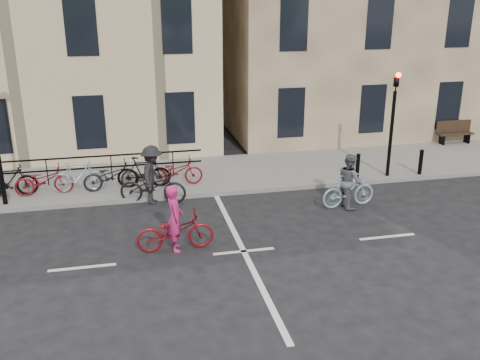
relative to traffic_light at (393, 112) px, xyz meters
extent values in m
plane|color=black|center=(-6.20, -4.34, -2.45)|extent=(120.00, 120.00, 0.00)
cube|color=slate|center=(-10.20, 1.66, -2.38)|extent=(46.00, 4.00, 0.15)
cylinder|color=black|center=(0.00, 0.01, -0.80)|extent=(0.12, 0.12, 3.00)
imported|color=black|center=(0.00, 0.01, 1.15)|extent=(0.15, 0.18, 0.90)
sphere|color=#FF0C05|center=(0.00, -0.11, 1.25)|extent=(0.18, 0.18, 0.18)
cylinder|color=black|center=(-1.20, -0.09, -1.85)|extent=(0.14, 0.14, 0.90)
cylinder|color=black|center=(1.20, -0.09, -1.85)|extent=(0.14, 0.14, 0.90)
cube|color=black|center=(4.20, 3.31, -2.10)|extent=(0.06, 0.38, 0.40)
cube|color=black|center=(5.40, 3.31, -2.10)|extent=(0.06, 0.38, 0.40)
cube|color=black|center=(4.80, 3.31, -1.87)|extent=(1.60, 0.40, 0.06)
cube|color=black|center=(4.80, 3.49, -1.58)|extent=(1.60, 0.06, 0.50)
cube|color=black|center=(-10.55, 1.56, -1.83)|extent=(8.30, 0.04, 0.95)
imported|color=black|center=(-12.65, 0.66, -1.78)|extent=(1.75, 0.49, 1.05)
imported|color=maroon|center=(-11.60, 0.66, -1.83)|extent=(1.80, 0.63, 0.95)
imported|color=#8EABBA|center=(-10.55, 0.66, -1.78)|extent=(1.75, 0.49, 1.05)
imported|color=black|center=(-9.50, 0.66, -1.83)|extent=(1.80, 0.63, 0.95)
imported|color=black|center=(-8.45, 0.66, -1.78)|extent=(1.75, 0.49, 1.05)
imported|color=maroon|center=(-7.40, 0.66, -1.83)|extent=(1.80, 0.63, 0.95)
imported|color=maroon|center=(-7.88, -3.85, -1.93)|extent=(1.99, 0.72, 1.04)
imported|color=#BF2167|center=(-7.88, -3.85, -1.57)|extent=(0.43, 0.65, 1.76)
imported|color=#8EABBA|center=(-2.38, -2.07, -1.93)|extent=(1.79, 0.66, 1.05)
imported|color=#56565B|center=(-2.38, -2.07, -1.61)|extent=(0.72, 0.88, 1.69)
imported|color=black|center=(-8.23, -0.44, -1.90)|extent=(2.21, 1.26, 1.10)
imported|color=black|center=(-8.23, -0.44, -1.52)|extent=(0.98, 1.34, 1.86)
camera|label=1|loc=(-8.95, -16.34, 3.82)|focal=40.00mm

